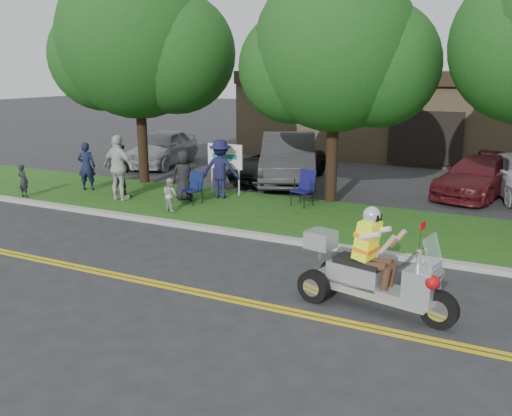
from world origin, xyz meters
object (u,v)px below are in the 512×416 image
at_px(parked_car_left, 289,158).
at_px(spectator_adult_mid, 119,171).
at_px(lawn_chair_b, 305,186).
at_px(spectator_adult_right, 119,168).
at_px(parked_car_far_left, 162,148).
at_px(parked_car_right, 478,177).
at_px(trike_scooter, 371,274).
at_px(lawn_chair_a, 194,185).
at_px(parked_car_mid, 277,163).
at_px(spectator_adult_left, 87,166).

bearing_deg(parked_car_left, spectator_adult_mid, -147.90).
height_order(lawn_chair_b, parked_car_left, parked_car_left).
distance_m(spectator_adult_right, parked_car_far_left, 6.85).
relative_size(lawn_chair_b, parked_car_right, 0.24).
bearing_deg(parked_car_left, parked_car_right, -15.62).
bearing_deg(trike_scooter, lawn_chair_a, 155.97).
xyz_separation_m(spectator_adult_mid, parked_car_mid, (3.20, 5.15, -0.31)).
height_order(spectator_adult_left, parked_car_mid, spectator_adult_left).
xyz_separation_m(spectator_adult_right, parked_car_far_left, (-2.87, 6.21, -0.34)).
bearing_deg(parked_car_far_left, lawn_chair_a, -56.81).
relative_size(trike_scooter, parked_car_far_left, 0.61).
xyz_separation_m(trike_scooter, parked_car_far_left, (-11.89, 10.42, 0.13)).
bearing_deg(lawn_chair_a, parked_car_right, 45.48).
height_order(parked_car_left, parked_car_right, parked_car_left).
distance_m(lawn_chair_a, spectator_adult_right, 2.47).
distance_m(trike_scooter, spectator_adult_mid, 10.29).
xyz_separation_m(trike_scooter, spectator_adult_left, (-10.96, 4.85, 0.27)).
bearing_deg(trike_scooter, spectator_adult_right, 166.97).
height_order(spectator_adult_mid, parked_car_left, spectator_adult_mid).
xyz_separation_m(lawn_chair_a, parked_car_far_left, (-5.20, 5.56, 0.13)).
bearing_deg(lawn_chair_b, parked_car_far_left, 168.35).
height_order(lawn_chair_a, spectator_adult_mid, spectator_adult_mid).
bearing_deg(parked_car_mid, spectator_adult_mid, -116.25).
bearing_deg(spectator_adult_mid, parked_car_left, -130.41).
height_order(lawn_chair_a, parked_car_mid, parked_car_mid).
bearing_deg(spectator_adult_right, lawn_chair_a, -161.13).
bearing_deg(spectator_adult_right, parked_car_far_left, -62.09).
relative_size(spectator_adult_mid, parked_car_left, 0.31).
height_order(spectator_adult_left, parked_car_right, spectator_adult_left).
height_order(spectator_adult_mid, parked_car_mid, spectator_adult_mid).
xyz_separation_m(spectator_adult_mid, parked_car_left, (3.70, 5.05, -0.06)).
relative_size(lawn_chair_b, parked_car_far_left, 0.23).
relative_size(trike_scooter, spectator_adult_mid, 1.64).
xyz_separation_m(lawn_chair_a, spectator_adult_left, (-4.27, -0.01, 0.26)).
xyz_separation_m(spectator_adult_right, parked_car_left, (3.47, 5.32, -0.22)).
xyz_separation_m(parked_car_left, parked_car_mid, (-0.50, 0.10, -0.24)).
xyz_separation_m(parked_car_far_left, parked_car_left, (6.34, -0.89, 0.12)).
bearing_deg(spectator_adult_left, spectator_adult_right, 136.86).
distance_m(lawn_chair_b, parked_car_left, 3.99).
relative_size(parked_car_far_left, parked_car_left, 0.84).
bearing_deg(spectator_adult_mid, trike_scooter, 150.03).
height_order(trike_scooter, spectator_adult_right, spectator_adult_right).
distance_m(spectator_adult_mid, parked_car_far_left, 6.50).
bearing_deg(parked_car_mid, parked_car_far_left, 177.88).
relative_size(spectator_adult_mid, spectator_adult_right, 0.84).
relative_size(spectator_adult_right, parked_car_far_left, 0.44).
bearing_deg(trike_scooter, spectator_adult_mid, 166.12).
relative_size(lawn_chair_a, spectator_adult_mid, 0.56).
bearing_deg(lawn_chair_a, trike_scooter, -25.47).
bearing_deg(spectator_adult_mid, parked_car_mid, -126.04).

